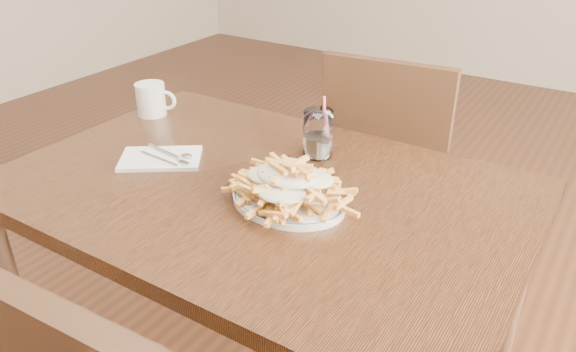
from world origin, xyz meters
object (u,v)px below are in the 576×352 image
Objects in this scene: coffee_mug at (152,99)px; table at (261,213)px; water_glass at (318,136)px; loaded_fries at (288,180)px; chair_far at (389,164)px; fries_plate at (288,201)px.

table is at bearing -19.56° from coffee_mug.
table is 7.26× the size of water_glass.
coffee_mug is at bearing 160.09° from loaded_fries.
coffee_mug is (-0.63, 0.23, -0.01)m from loaded_fries.
table is 0.73m from chair_far.
coffee_mug is (-0.53, 0.19, 0.13)m from table.
fries_plate is at bearing -26.57° from loaded_fries.
water_glass is 1.38× the size of coffee_mug.
loaded_fries is 0.26m from water_glass.
coffee_mug is (-0.63, 0.23, 0.04)m from fries_plate.
coffee_mug is (-0.56, -0.53, 0.29)m from chair_far.
water_glass reaches higher than chair_far.
water_glass is at bearing 81.12° from table.
fries_plate is 0.97× the size of loaded_fries.
chair_far is 5.45× the size of water_glass.
chair_far is at bearing 95.16° from loaded_fries.
loaded_fries is 0.67m from coffee_mug.
fries_plate reaches higher than table.
fries_plate is (0.07, -0.75, 0.25)m from chair_far.
coffee_mug is at bearing -177.81° from water_glass.
chair_far reaches higher than loaded_fries.
fries_plate is 1.80× the size of water_glass.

